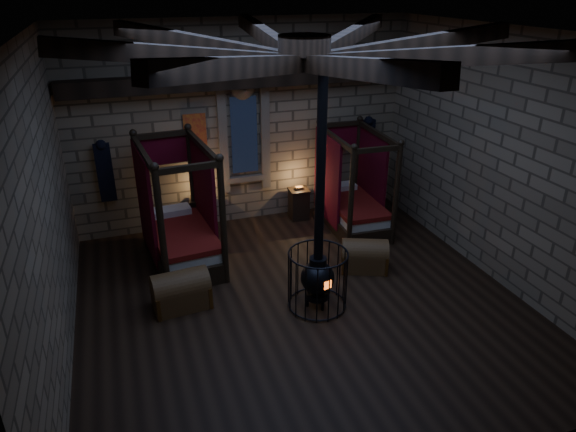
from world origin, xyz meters
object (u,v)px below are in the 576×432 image
object	(u,v)px
bed_left	(181,233)
stove	(318,274)
trunk_left	(181,291)
bed_right	(352,204)
trunk_right	(364,256)

from	to	relation	value
bed_left	stove	xyz separation A→B (m)	(1.83, -2.24, 0.05)
bed_left	trunk_left	size ratio (longest dim) A/B	2.39
bed_left	bed_right	xyz separation A→B (m)	(3.64, 0.31, -0.04)
bed_left	trunk_left	world-z (taller)	bed_left
bed_right	trunk_left	xyz separation A→B (m)	(-3.88, -1.85, -0.22)
trunk_left	trunk_right	bearing A→B (deg)	-3.19
bed_left	trunk_right	world-z (taller)	bed_left
trunk_right	bed_right	bearing A→B (deg)	94.74
bed_right	trunk_left	size ratio (longest dim) A/B	2.20
trunk_left	stove	bearing A→B (deg)	-23.68
trunk_right	stove	xyz separation A→B (m)	(-1.25, -0.81, 0.34)
bed_right	stove	size ratio (longest dim) A/B	0.51
trunk_left	bed_left	bearing A→B (deg)	75.98
bed_right	trunk_left	bearing A→B (deg)	-151.89
bed_right	trunk_right	bearing A→B (deg)	-105.17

